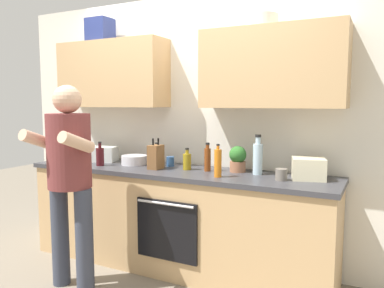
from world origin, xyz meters
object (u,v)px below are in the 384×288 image
Objects in this scene: cup_stoneware at (281,175)px; grocery_bag_rice at (308,169)px; bottle_vinegar at (208,159)px; potted_herb at (238,159)px; bottle_water at (258,158)px; grocery_bag_produce at (103,154)px; knife_block at (156,157)px; cup_tea at (170,161)px; mixing_bowl at (134,160)px; bottle_wine at (100,156)px; person_standing at (69,171)px; bottle_soy at (157,157)px; bottle_juice at (218,163)px; cup_coffee at (65,159)px; bottle_oil at (187,161)px.

grocery_bag_rice reaches higher than cup_stoneware.
bottle_vinegar is 0.26m from potted_herb.
grocery_bag_produce is at bearing -179.03° from bottle_water.
bottle_water is 0.91m from knife_block.
cup_tea is 0.36m from mixing_bowl.
cup_tea is (0.61, 0.27, -0.04)m from bottle_wine.
person_standing reaches higher than cup_tea.
cup_stoneware is at bearing -9.42° from cup_tea.
cup_stoneware is 0.37× the size of grocery_bag_rice.
bottle_soy is (-0.55, 0.04, -0.03)m from bottle_vinegar.
knife_block is 1.32m from grocery_bag_rice.
bottle_water is 0.98m from bottle_soy.
bottle_juice reaches higher than cup_coffee.
bottle_vinegar is at bearing -0.28° from mixing_bowl.
cup_stoneware reaches higher than cup_coffee.
grocery_bag_rice is (2.02, 0.01, 0.01)m from grocery_bag_produce.
bottle_wine is at bearing -156.07° from cup_tea.
mixing_bowl is (-0.78, 0.00, -0.06)m from bottle_vinegar.
bottle_wine is at bearing -169.31° from bottle_vinegar.
potted_herb is at bearing 2.65° from grocery_bag_produce.
mixing_bowl is at bearing -177.89° from bottle_water.
knife_block reaches higher than bottle_juice.
mixing_bowl is 0.90× the size of knife_block.
bottle_wine is 1.01× the size of potted_herb.
bottle_juice is at bearing 0.82° from cup_coffee.
grocery_bag_rice is (1.31, 0.14, -0.03)m from knife_block.
bottle_oil is at bearing 49.52° from person_standing.
mixing_bowl is (-0.36, -0.07, -0.00)m from cup_tea.
cup_tea is at bearing 11.49° from mixing_bowl.
bottle_water is 1.22m from mixing_bowl.
grocery_bag_produce is (-0.98, 0.04, -0.00)m from bottle_oil.
bottle_vinegar is at bearing 13.08° from knife_block.
bottle_oil is 0.78× the size of bottle_vinegar.
bottle_wine is 2.52× the size of cup_tea.
cup_tea is 1.08m from cup_coffee.
mixing_bowl is at bearing 160.49° from knife_block.
person_standing is 4.90× the size of bottle_water.
bottle_soy is at bearing 25.60° from bottle_wine.
bottle_juice is 0.67m from cup_tea.
potted_herb is at bearing 4.64° from mixing_bowl.
bottle_water reaches higher than knife_block.
bottle_vinegar is 0.55m from bottle_soy.
potted_herb reaches higher than cup_stoneware.
potted_herb is at bearing 3.56° from bottle_soy.
grocery_bag_rice is (1.88, 0.23, -0.01)m from bottle_wine.
cup_coffee is 0.37× the size of potted_herb.
cup_coffee is 0.71m from mixing_bowl.
knife_block is (0.57, 0.09, 0.02)m from bottle_wine.
person_standing is at bearing -155.83° from cup_stoneware.
bottle_juice is (1.02, 0.58, 0.06)m from person_standing.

